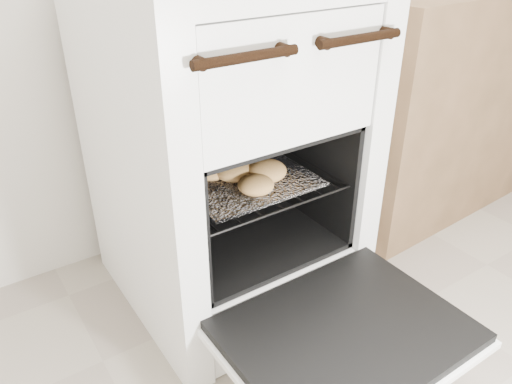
% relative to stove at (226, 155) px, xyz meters
% --- Properties ---
extents(stove, '(0.66, 0.74, 1.02)m').
position_rel_stove_xyz_m(stove, '(0.00, 0.00, 0.00)').
color(stove, white).
rests_on(stove, ground).
extents(oven_door, '(0.60, 0.46, 0.04)m').
position_rel_stove_xyz_m(oven_door, '(0.00, -0.56, -0.28)').
color(oven_door, black).
rests_on(oven_door, stove).
extents(oven_rack, '(0.48, 0.46, 0.01)m').
position_rel_stove_xyz_m(oven_rack, '(0.00, -0.07, -0.05)').
color(oven_rack, black).
rests_on(oven_rack, stove).
extents(foil_sheet, '(0.38, 0.33, 0.01)m').
position_rel_stove_xyz_m(foil_sheet, '(-0.00, -0.10, -0.04)').
color(foil_sheet, white).
rests_on(foil_sheet, oven_rack).
extents(baked_rolls, '(0.25, 0.27, 0.06)m').
position_rel_stove_xyz_m(baked_rolls, '(0.00, -0.11, -0.01)').
color(baked_rolls, tan).
rests_on(baked_rolls, foil_sheet).
extents(counter, '(0.93, 0.64, 0.90)m').
position_rel_stove_xyz_m(counter, '(0.98, 0.11, -0.05)').
color(counter, brown).
rests_on(counter, ground).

